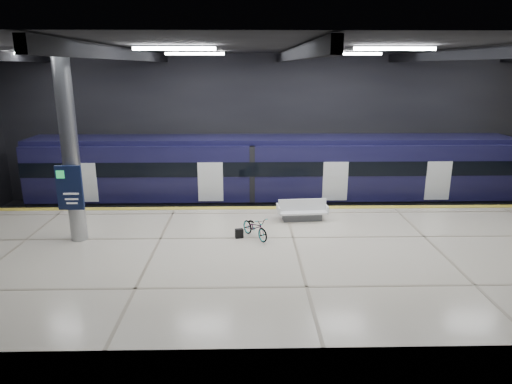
{
  "coord_description": "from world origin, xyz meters",
  "views": [
    {
      "loc": [
        -1.75,
        -17.11,
        7.34
      ],
      "look_at": [
        -1.35,
        1.5,
        2.2
      ],
      "focal_mm": 32.0,
      "sensor_mm": 36.0,
      "label": 1
    }
  ],
  "objects": [
    {
      "name": "info_column",
      "position": [
        -8.0,
        -1.03,
        4.46
      ],
      "size": [
        0.9,
        0.78,
        6.9
      ],
      "color": "#9EA0A5",
      "rests_on": "platform"
    },
    {
      "name": "rails",
      "position": [
        0.0,
        5.5,
        0.08
      ],
      "size": [
        30.0,
        1.52,
        0.16
      ],
      "color": "gray",
      "rests_on": "ground"
    },
    {
      "name": "platform",
      "position": [
        0.0,
        -2.5,
        0.55
      ],
      "size": [
        30.0,
        11.0,
        1.1
      ],
      "primitive_type": "cube",
      "color": "beige",
      "rests_on": "ground"
    },
    {
      "name": "train",
      "position": [
        1.32,
        5.5,
        2.06
      ],
      "size": [
        29.4,
        2.84,
        3.79
      ],
      "color": "black",
      "rests_on": "ground"
    },
    {
      "name": "safety_strip",
      "position": [
        0.0,
        2.75,
        1.11
      ],
      "size": [
        30.0,
        0.4,
        0.01
      ],
      "primitive_type": "cube",
      "color": "gold",
      "rests_on": "platform"
    },
    {
      "name": "room_shell",
      "position": [
        -0.0,
        0.0,
        5.72
      ],
      "size": [
        30.1,
        16.1,
        8.05
      ],
      "color": "black",
      "rests_on": "ground"
    },
    {
      "name": "bench",
      "position": [
        0.58,
        1.03,
        1.42
      ],
      "size": [
        2.13,
        1.01,
        0.92
      ],
      "rotation": [
        0.0,
        0.0,
        0.07
      ],
      "color": "#595B60",
      "rests_on": "platform"
    },
    {
      "name": "bicycle",
      "position": [
        -1.43,
        -1.0,
        1.52
      ],
      "size": [
        1.31,
        1.64,
        0.83
      ],
      "primitive_type": "imported",
      "rotation": [
        0.0,
        0.0,
        0.56
      ],
      "color": "#99999E",
      "rests_on": "platform"
    },
    {
      "name": "pannier_bag",
      "position": [
        -2.03,
        -1.0,
        1.28
      ],
      "size": [
        0.33,
        0.24,
        0.35
      ],
      "primitive_type": "cube",
      "rotation": [
        0.0,
        0.0,
        0.23
      ],
      "color": "black",
      "rests_on": "platform"
    },
    {
      "name": "ground",
      "position": [
        0.0,
        0.0,
        0.0
      ],
      "size": [
        30.0,
        30.0,
        0.0
      ],
      "primitive_type": "plane",
      "color": "black",
      "rests_on": "ground"
    }
  ]
}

